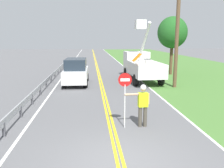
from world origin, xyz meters
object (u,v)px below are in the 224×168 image
oncoming_suv_nearest (76,71)px  roadside_tree_verge (172,33)px  utility_pole_near (177,33)px  utility_bucket_truck (141,65)px  stop_sign_paddle (125,88)px  flagger_worker (143,103)px

oncoming_suv_nearest → roadside_tree_verge: bearing=26.0°
utility_pole_near → oncoming_suv_nearest: bearing=166.2°
oncoming_suv_nearest → utility_bucket_truck: bearing=14.8°
stop_sign_paddle → roadside_tree_verge: roadside_tree_verge is taller
roadside_tree_verge → utility_bucket_truck: bearing=-140.6°
flagger_worker → stop_sign_paddle: 1.02m
flagger_worker → utility_pole_near: (4.29, 8.04, 3.07)m
flagger_worker → oncoming_suv_nearest: bearing=108.6°
flagger_worker → utility_pole_near: size_ratio=0.23×
stop_sign_paddle → oncoming_suv_nearest: bearing=104.4°
flagger_worker → stop_sign_paddle: bearing=-175.8°
oncoming_suv_nearest → utility_pole_near: bearing=-13.8°
flagger_worker → utility_bucket_truck: size_ratio=0.27×
flagger_worker → roadside_tree_verge: roadside_tree_verge is taller
utility_bucket_truck → utility_pole_near: size_ratio=0.87×
roadside_tree_verge → oncoming_suv_nearest: bearing=-154.0°
utility_bucket_truck → roadside_tree_verge: 5.73m
flagger_worker → roadside_tree_verge: bearing=67.0°
stop_sign_paddle → utility_bucket_truck: 11.89m
flagger_worker → utility_pole_near: utility_pole_near is taller
roadside_tree_verge → utility_pole_near: bearing=-106.2°
utility_pole_near → roadside_tree_verge: bearing=73.8°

